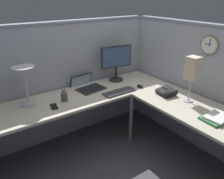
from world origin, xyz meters
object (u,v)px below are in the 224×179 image
(keyboard, at_px, (119,92))
(computer_mouse, at_px, (140,86))
(desk_lamp_paper, at_px, (193,70))
(wall_clock, at_px, (210,45))
(book_stack, at_px, (217,118))
(laptop, at_px, (87,86))
(monitor, at_px, (116,61))
(pen_cup, at_px, (64,97))
(cell_phone, at_px, (54,107))
(desk_lamp_dome, at_px, (24,74))
(office_phone, at_px, (167,92))

(keyboard, height_order, computer_mouse, computer_mouse)
(desk_lamp_paper, height_order, wall_clock, wall_clock)
(book_stack, bearing_deg, laptop, 114.06)
(monitor, relative_size, computer_mouse, 4.81)
(pen_cup, distance_m, desk_lamp_paper, 1.48)
(pen_cup, bearing_deg, book_stack, -49.67)
(computer_mouse, bearing_deg, desk_lamp_paper, -73.22)
(keyboard, bearing_deg, laptop, 122.84)
(pen_cup, distance_m, cell_phone, 0.18)
(keyboard, bearing_deg, book_stack, -70.15)
(laptop, relative_size, desk_lamp_paper, 0.80)
(wall_clock, bearing_deg, pen_cup, 150.53)
(keyboard, bearing_deg, cell_phone, 172.50)
(laptop, height_order, pen_cup, pen_cup)
(laptop, height_order, cell_phone, laptop)
(computer_mouse, xyz_separation_m, wall_clock, (0.45, -0.62, 0.61))
(desk_lamp_dome, height_order, cell_phone, desk_lamp_dome)
(desk_lamp_dome, distance_m, wall_clock, 2.07)
(desk_lamp_dome, xyz_separation_m, book_stack, (1.44, -1.41, -0.34))
(monitor, bearing_deg, wall_clock, -61.33)
(cell_phone, xyz_separation_m, desk_lamp_paper, (1.35, -0.75, 0.38))
(laptop, distance_m, desk_lamp_paper, 1.34)
(monitor, relative_size, cell_phone, 3.47)
(computer_mouse, bearing_deg, book_stack, -86.12)
(desk_lamp_dome, relative_size, office_phone, 1.95)
(cell_phone, height_order, desk_lamp_paper, desk_lamp_paper)
(monitor, bearing_deg, office_phone, -74.22)
(cell_phone, bearing_deg, desk_lamp_dome, 143.35)
(monitor, relative_size, laptop, 1.19)
(cell_phone, bearing_deg, computer_mouse, 4.26)
(monitor, relative_size, desk_lamp_paper, 0.94)
(cell_phone, distance_m, book_stack, 1.71)
(keyboard, bearing_deg, wall_clock, -39.94)
(monitor, distance_m, cell_phone, 1.12)
(keyboard, xyz_separation_m, pen_cup, (-0.67, 0.18, 0.04))
(office_phone, bearing_deg, laptop, 131.87)
(cell_phone, height_order, office_phone, office_phone)
(office_phone, bearing_deg, book_stack, -93.07)
(computer_mouse, xyz_separation_m, desk_lamp_paper, (0.19, -0.63, 0.37))
(keyboard, distance_m, cell_phone, 0.83)
(cell_phone, relative_size, wall_clock, 0.65)
(pen_cup, bearing_deg, cell_phone, -154.93)
(computer_mouse, relative_size, book_stack, 0.35)
(keyboard, distance_m, desk_lamp_paper, 0.91)
(monitor, distance_m, wall_clock, 1.21)
(computer_mouse, bearing_deg, office_phone, -73.40)
(cell_phone, xyz_separation_m, wall_clock, (1.61, -0.74, 0.62))
(cell_phone, bearing_deg, book_stack, -33.74)
(book_stack, distance_m, wall_clock, 0.84)
(pen_cup, relative_size, book_stack, 0.60)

